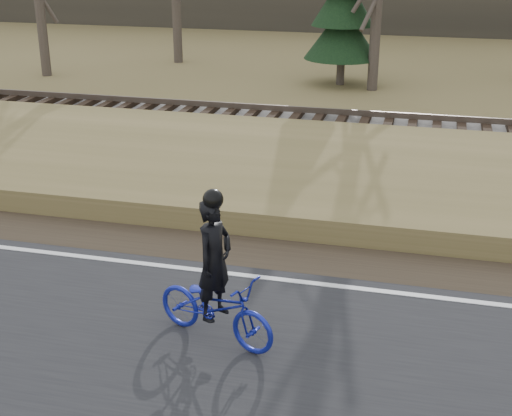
# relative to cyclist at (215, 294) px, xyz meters

# --- Properties ---
(ground) EXTENTS (120.00, 120.00, 0.00)m
(ground) POSITION_rel_cyclist_xyz_m (2.07, 1.66, -0.73)
(ground) COLOR olive
(ground) RESTS_ON ground
(road) EXTENTS (120.00, 6.00, 0.06)m
(road) POSITION_rel_cyclist_xyz_m (2.07, -0.84, -0.70)
(road) COLOR black
(road) RESTS_ON ground
(edge_line) EXTENTS (120.00, 0.12, 0.01)m
(edge_line) POSITION_rel_cyclist_xyz_m (2.07, 1.86, -0.66)
(edge_line) COLOR silver
(edge_line) RESTS_ON road
(shoulder) EXTENTS (120.00, 1.60, 0.04)m
(shoulder) POSITION_rel_cyclist_xyz_m (2.07, 2.86, -0.71)
(shoulder) COLOR #473A2B
(shoulder) RESTS_ON ground
(embankment) EXTENTS (120.00, 5.00, 0.44)m
(embankment) POSITION_rel_cyclist_xyz_m (2.07, 5.86, -0.51)
(embankment) COLOR olive
(embankment) RESTS_ON ground
(ballast) EXTENTS (120.00, 3.00, 0.45)m
(ballast) POSITION_rel_cyclist_xyz_m (2.07, 9.66, -0.50)
(ballast) COLOR slate
(ballast) RESTS_ON ground
(railroad) EXTENTS (120.00, 2.40, 0.29)m
(railroad) POSITION_rel_cyclist_xyz_m (2.07, 9.66, -0.20)
(railroad) COLOR black
(railroad) RESTS_ON ballast
(cyclist) EXTENTS (1.91, 1.20, 2.12)m
(cyclist) POSITION_rel_cyclist_xyz_m (0.00, 0.00, 0.00)
(cyclist) COLOR #161F98
(cyclist) RESTS_ON road
(conifer) EXTENTS (2.60, 2.60, 6.03)m
(conifer) POSITION_rel_cyclist_xyz_m (-0.70, 17.02, 2.13)
(conifer) COLOR #4C4137
(conifer) RESTS_ON ground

